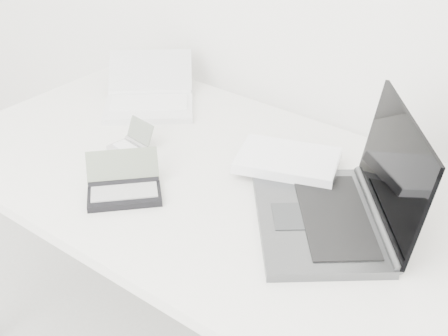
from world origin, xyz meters
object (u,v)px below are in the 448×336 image
Objects in this scene: laptop_large at (326,193)px; palmtop_charcoal at (124,188)px; desk at (244,203)px; netbook_open_white at (149,97)px.

palmtop_charcoal is at bearing -98.84° from laptop_large.
laptop_large reaches higher than desk.
palmtop_charcoal is (-0.20, -0.20, 0.06)m from desk.
palmtop_charcoal reaches higher than desk.
netbook_open_white reaches higher than desk.
netbook_open_white is at bearing 159.33° from desk.
desk is 7.35× the size of palmtop_charcoal.
desk is at bearing -118.29° from laptop_large.
desk is at bearing -61.82° from netbook_open_white.
netbook_open_white is 1.84× the size of palmtop_charcoal.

